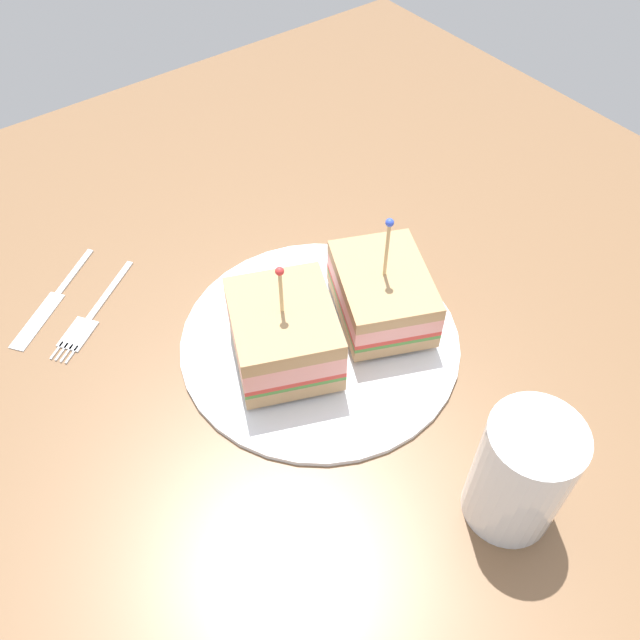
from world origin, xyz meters
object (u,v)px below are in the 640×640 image
knife (51,302)px  sandwich_half_front (286,336)px  sandwich_half_back (382,293)px  drink_glass (519,478)px  fork (88,320)px  plate (320,338)px

knife → sandwich_half_front: bearing=35.7°
sandwich_half_back → knife: 30.79cm
drink_glass → sandwich_half_back: bearing=167.3°
knife → fork: bearing=24.8°
plate → knife: size_ratio=2.20×
drink_glass → sandwich_half_front: bearing=-165.1°
fork → sandwich_half_back: bearing=54.1°
plate → fork: bearing=-133.2°
plate → knife: 25.52cm
drink_glass → knife: bearing=-154.1°
drink_glass → fork: bearing=-153.9°
sandwich_half_back → drink_glass: sandwich_half_back is taller
sandwich_half_back → knife: (-19.70, -23.43, -3.22)cm
sandwich_half_front → knife: bearing=-144.3°
sandwich_half_front → sandwich_half_back: (0.70, 9.76, -0.46)cm
plate → sandwich_half_front: bearing=-84.9°
fork → plate: bearing=46.8°
drink_glass → knife: drink_glass is taller
plate → sandwich_half_front: 5.02cm
sandwich_half_front → sandwich_half_back: sandwich_half_back is taller
sandwich_half_back → fork: bearing=-125.9°
sandwich_half_front → fork: bearing=-141.7°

